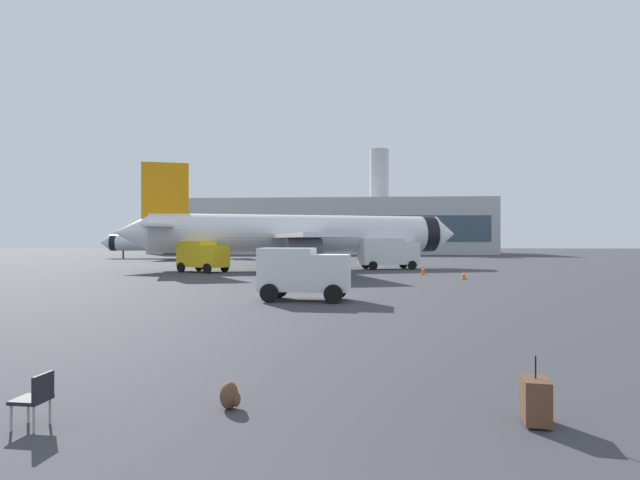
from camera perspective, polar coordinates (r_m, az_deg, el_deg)
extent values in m
cylinder|color=white|center=(53.57, -2.02, 0.73)|extent=(29.63, 13.22, 3.80)
cone|color=white|center=(59.19, 13.49, 0.65)|extent=(3.43, 4.19, 3.61)
cone|color=white|center=(52.58, -19.98, 0.74)|extent=(4.13, 4.27, 3.42)
cylinder|color=black|center=(58.19, 11.57, 0.66)|extent=(2.57, 4.12, 3.88)
cube|color=white|center=(61.22, -4.54, 0.35)|extent=(9.68, 16.69, 0.36)
cube|color=white|center=(45.54, -1.09, 0.49)|extent=(9.68, 16.69, 0.36)
cylinder|color=gray|center=(58.77, -4.12, -0.90)|extent=(3.74, 3.11, 2.20)
cylinder|color=gray|center=(47.98, -1.78, -1.09)|extent=(3.74, 3.11, 2.20)
cube|color=orange|center=(52.54, -16.61, 4.67)|extent=(4.28, 1.75, 6.40)
cube|color=white|center=(55.59, -16.99, 1.32)|extent=(4.39, 6.52, 0.24)
cube|color=white|center=(49.20, -17.33, 1.50)|extent=(4.39, 6.52, 0.24)
cylinder|color=black|center=(57.38, 9.78, -2.12)|extent=(0.36, 0.36, 1.80)
cylinder|color=black|center=(55.57, -4.57, -2.19)|extent=(0.44, 0.44, 1.80)
cylinder|color=black|center=(50.85, -3.64, -2.39)|extent=(0.44, 0.44, 1.80)
cylinder|color=silver|center=(90.23, -15.73, -0.28)|extent=(21.39, 4.11, 2.69)
cone|color=silver|center=(94.08, -22.45, -0.27)|extent=(1.87, 2.67, 2.56)
cone|color=silver|center=(87.68, -8.32, -0.29)|extent=(2.42, 2.57, 2.42)
cylinder|color=black|center=(93.49, -21.57, -0.27)|extent=(1.17, 2.81, 2.75)
cube|color=silver|center=(84.60, -16.34, -0.44)|extent=(4.15, 11.54, 0.26)
cube|color=silver|center=(95.51, -14.37, -0.39)|extent=(4.15, 11.54, 0.26)
cylinder|color=gray|center=(86.31, -16.00, -1.04)|extent=(2.37, 1.71, 1.56)
cylinder|color=gray|center=(93.80, -14.65, -0.96)|extent=(2.37, 1.71, 1.56)
cube|color=orange|center=(88.07, -9.74, 1.38)|extent=(3.13, 0.46, 4.53)
cube|color=silver|center=(85.75, -9.77, -0.01)|extent=(2.12, 4.36, 0.17)
cube|color=silver|center=(90.21, -9.26, -0.01)|extent=(2.12, 4.36, 0.17)
cylinder|color=black|center=(92.99, -20.76, -1.49)|extent=(0.26, 0.26, 1.28)
cylinder|color=black|center=(88.24, -15.15, -1.57)|extent=(0.31, 0.31, 1.28)
cylinder|color=black|center=(91.52, -14.58, -1.52)|extent=(0.31, 0.31, 1.28)
cube|color=yellow|center=(48.84, -11.42, -1.76)|extent=(2.52, 2.73, 2.04)
cube|color=#1E232D|center=(48.34, -10.81, -1.21)|extent=(1.00, 1.79, 0.84)
cube|color=yellow|center=(50.52, -13.39, -1.50)|extent=(3.79, 3.41, 2.40)
cylinder|color=black|center=(49.64, -10.40, -2.96)|extent=(0.90, 0.62, 0.90)
cylinder|color=black|center=(47.97, -12.27, -3.06)|extent=(0.90, 0.62, 0.90)
cylinder|color=black|center=(51.97, -13.13, -2.83)|extent=(0.90, 0.62, 0.90)
cylinder|color=black|center=(50.39, -14.99, -2.92)|extent=(0.90, 0.62, 0.90)
cube|color=white|center=(55.07, 9.65, -1.44)|extent=(2.29, 2.78, 2.29)
cube|color=#1E232D|center=(55.33, 10.34, -0.87)|extent=(0.69, 2.09, 0.95)
cube|color=white|center=(54.02, 6.70, -1.25)|extent=(4.82, 3.53, 2.70)
cylinder|color=black|center=(56.25, 9.12, -2.62)|extent=(0.93, 0.47, 0.90)
cylinder|color=black|center=(53.93, 10.09, -2.73)|extent=(0.93, 0.47, 0.90)
cylinder|color=black|center=(54.86, 5.03, -2.69)|extent=(0.93, 0.47, 0.90)
cylinder|color=black|center=(52.48, 5.84, -2.81)|extent=(0.93, 0.47, 0.90)
cube|color=white|center=(25.52, 1.24, -3.60)|extent=(1.89, 2.11, 1.78)
cube|color=#1E232D|center=(25.41, 2.92, -2.67)|extent=(0.20, 1.80, 0.74)
cube|color=white|center=(25.86, -3.61, -3.21)|extent=(2.77, 2.17, 2.10)
cylinder|color=black|center=(26.60, 1.99, -5.48)|extent=(0.91, 0.28, 0.90)
cylinder|color=black|center=(24.53, 1.46, -5.95)|extent=(0.91, 0.28, 0.90)
cylinder|color=black|center=(27.11, -4.53, -5.38)|extent=(0.91, 0.28, 0.90)
cylinder|color=black|center=(25.07, -5.59, -5.82)|extent=(0.91, 0.28, 0.90)
cube|color=#F2590C|center=(41.27, 15.48, -4.15)|extent=(0.44, 0.44, 0.04)
cone|color=#F2590C|center=(41.25, 15.48, -3.66)|extent=(0.36, 0.36, 0.67)
cylinder|color=white|center=(41.24, 15.48, -3.61)|extent=(0.23, 0.23, 0.10)
cube|color=#F2590C|center=(45.79, 11.22, -3.75)|extent=(0.44, 0.44, 0.04)
cone|color=#F2590C|center=(45.76, 11.22, -3.22)|extent=(0.36, 0.36, 0.80)
cylinder|color=white|center=(45.76, 11.22, -3.17)|extent=(0.23, 0.23, 0.10)
cube|color=brown|center=(9.43, 22.56, -15.91)|extent=(0.49, 0.69, 0.70)
cylinder|color=black|center=(9.30, 22.56, -12.76)|extent=(0.02, 0.02, 0.36)
cylinder|color=black|center=(9.74, 22.32, -17.53)|extent=(0.08, 0.04, 0.08)
cylinder|color=black|center=(9.32, 22.81, -18.35)|extent=(0.08, 0.04, 0.08)
ellipsoid|color=brown|center=(9.67, -9.94, -16.42)|extent=(0.32, 0.40, 0.48)
ellipsoid|color=brown|center=(9.66, -9.10, -16.88)|extent=(0.12, 0.28, 0.24)
cube|color=black|center=(9.76, -29.11, -15.05)|extent=(0.51, 0.51, 0.06)
cube|color=black|center=(9.58, -28.07, -13.97)|extent=(0.08, 0.48, 0.40)
cylinder|color=#999EA5|center=(9.78, -30.75, -16.35)|extent=(0.04, 0.04, 0.44)
cylinder|color=#999EA5|center=(10.07, -29.33, -15.86)|extent=(0.04, 0.04, 0.44)
cylinder|color=#999EA5|center=(9.56, -28.87, -16.74)|extent=(0.04, 0.04, 0.44)
cylinder|color=#999EA5|center=(9.85, -27.48, -16.22)|extent=(0.04, 0.04, 0.44)
cube|color=#B2B2B7|center=(121.83, 0.28, 1.40)|extent=(75.34, 23.79, 12.15)
cube|color=#334756|center=(109.91, -0.16, 1.24)|extent=(71.57, 0.10, 5.47)
cylinder|color=#B2B2B7|center=(122.53, 6.52, 7.06)|extent=(4.40, 4.40, 12.00)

